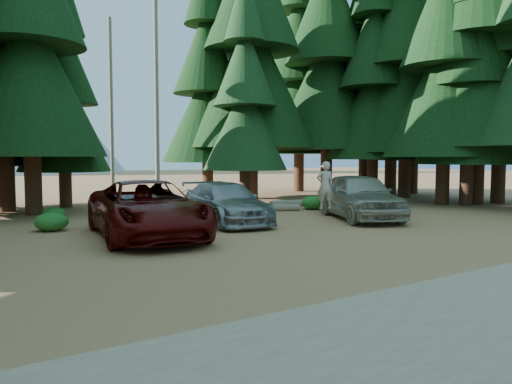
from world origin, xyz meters
TOP-DOWN VIEW (x-y plane):
  - ground at (0.00, 0.00)m, footprint 160.00×160.00m
  - forest_belt_north at (0.00, 15.00)m, footprint 36.00×7.00m
  - forest_belt_east at (15.50, 4.00)m, footprint 6.00×22.00m
  - snag_front at (0.80, 14.50)m, footprint 0.24×0.24m
  - snag_back at (-1.20, 16.00)m, footprint 0.20×0.20m
  - red_pickup at (-4.05, 3.60)m, footprint 3.88×6.76m
  - silver_minivan_center at (-0.32, 5.16)m, footprint 2.82×5.50m
  - silver_minivan_right at (4.82, 3.29)m, footprint 4.27×5.90m
  - frisbee_player at (2.15, 2.35)m, footprint 0.72×0.60m
  - log_left at (0.44, 8.15)m, footprint 3.65×0.63m
  - log_mid at (2.99, 7.91)m, footprint 3.61×2.00m
  - log_right at (7.11, 8.89)m, footprint 5.11×0.78m
  - shrub_far_left at (-6.25, 6.70)m, footprint 1.13×1.13m
  - shrub_left at (-5.51, 10.00)m, footprint 0.89×0.89m
  - shrub_center_left at (-1.12, 8.42)m, footprint 1.39×1.39m
  - shrub_center_right at (0.60, 7.18)m, footprint 0.89×0.89m
  - shrub_right at (2.56, 7.77)m, footprint 0.91×0.91m
  - shrub_far_right at (5.70, 7.18)m, footprint 1.19×1.19m
  - shrub_edge_east at (9.16, 5.50)m, footprint 0.85×0.85m

SIDE VIEW (x-z plane):
  - ground at x=0.00m, z-range 0.00..0.00m
  - forest_belt_north at x=0.00m, z-range -11.00..11.00m
  - forest_belt_east at x=15.50m, z-range -11.00..11.00m
  - log_left at x=0.44m, z-range 0.00..0.26m
  - log_mid at x=2.99m, z-range 0.00..0.32m
  - log_right at x=7.11m, z-range 0.00..0.33m
  - shrub_edge_east at x=9.16m, z-range 0.00..0.47m
  - shrub_left at x=-5.51m, z-range 0.00..0.49m
  - shrub_center_right at x=0.60m, z-range 0.00..0.49m
  - shrub_right at x=2.56m, z-range 0.00..0.50m
  - shrub_far_left at x=-6.25m, z-range 0.00..0.62m
  - shrub_far_right at x=5.70m, z-range 0.00..0.65m
  - shrub_center_left at x=-1.12m, z-range 0.00..0.76m
  - silver_minivan_center at x=-0.32m, z-range 0.00..1.53m
  - red_pickup at x=-4.05m, z-range 0.00..1.77m
  - silver_minivan_right at x=4.82m, z-range 0.00..1.87m
  - frisbee_player at x=2.15m, z-range 0.65..2.35m
  - snag_back at x=-1.20m, z-range 0.00..10.00m
  - snag_front at x=0.80m, z-range 0.00..12.00m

